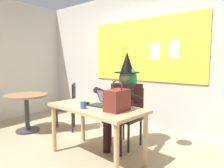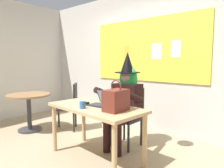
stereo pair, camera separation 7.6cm
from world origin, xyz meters
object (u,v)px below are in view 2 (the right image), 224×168
Objects in this scene: handbag at (116,100)px; chair_spare_by_window at (70,104)px; laptop at (103,102)px; side_table_round at (29,104)px; person_costumed at (125,96)px; coffee_mug at (83,105)px; desk_main at (95,113)px; chair_at_desk at (129,113)px; computer_mouse at (87,103)px.

handbag reaches higher than chair_spare_by_window.
laptop reaches higher than side_table_round.
coffee_mug is at bearing -9.57° from person_costumed.
side_table_round is (-1.86, -0.58, -0.28)m from person_costumed.
desk_main is 1.53× the size of chair_at_desk.
chair_at_desk is at bearing 178.43° from person_costumed.
chair_spare_by_window is at bearing -90.50° from person_costumed.
coffee_mug is 0.10× the size of chair_spare_by_window.
person_costumed reaches higher than desk_main.
chair_at_desk reaches higher than chair_spare_by_window.
desk_main is 0.44m from handbag.
person_costumed is at bearing 1.33° from chair_at_desk.
handbag reaches higher than laptop.
laptop is at bearing 75.63° from desk_main.
coffee_mug is at bearing -157.15° from handbag.
computer_mouse is at bearing 0.99° from side_table_round.
person_costumed reaches higher than chair_spare_by_window.
desk_main is 0.70m from chair_at_desk.
side_table_round is (-2.16, 0.02, -0.34)m from handbag.
computer_mouse is at bearing -160.29° from laptop.
chair_spare_by_window is (-1.61, 0.56, -0.36)m from handbag.
chair_at_desk is 1.31m from chair_spare_by_window.
chair_at_desk is at bearing 84.24° from desk_main.
chair_at_desk is at bearing 113.21° from handbag.
chair_spare_by_window is at bearing -82.26° from chair_at_desk.
side_table_round is at bearing -74.81° from person_costumed.
handbag is 0.48× the size of side_table_round.
computer_mouse is (-0.26, -0.55, -0.06)m from person_costumed.
chair_at_desk reaches higher than computer_mouse.
chair_at_desk is 1.16× the size of side_table_round.
computer_mouse is (-0.22, -0.10, -0.03)m from laptop.
side_table_round is at bearing 179.13° from computer_mouse.
person_costumed is 0.67m from handbag.
desk_main is at bearing 81.36° from coffee_mug.
computer_mouse is at bearing 109.53° from chair_spare_by_window.
chair_spare_by_window reaches higher than desk_main.
desk_main is at bearing 0.27° from side_table_round.
handbag is at bearing -6.49° from computer_mouse.
computer_mouse reaches higher than side_table_round.
coffee_mug reaches higher than desk_main.
chair_spare_by_window is (-1.30, -0.16, -0.01)m from chair_at_desk.
coffee_mug is (-0.06, -0.31, 0.00)m from laptop.
laptop is at bearing -3.13° from chair_at_desk.
coffee_mug is (-0.10, -0.77, -0.03)m from person_costumed.
chair_spare_by_window is at bearing 156.60° from desk_main.
handbag is 2.19m from side_table_round.
chair_at_desk is 0.93m from coffee_mug.
handbag is at bearing 116.56° from chair_spare_by_window.
laptop reaches higher than coffee_mug.
coffee_mug reaches higher than side_table_round.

